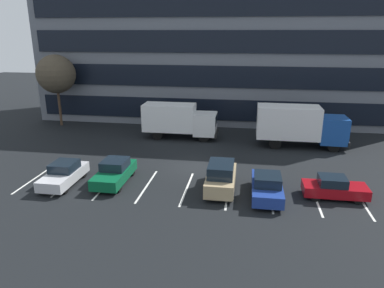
% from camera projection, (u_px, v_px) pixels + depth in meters
% --- Properties ---
extents(ground_plane, '(120.00, 120.00, 0.00)m').
position_uv_depth(ground_plane, '(195.00, 167.00, 27.91)').
color(ground_plane, black).
extents(office_building, '(41.12, 11.10, 18.00)m').
position_uv_depth(office_building, '(218.00, 42.00, 42.09)').
color(office_building, slate).
rests_on(office_building, ground_plane).
extents(lot_markings, '(22.54, 5.40, 0.01)m').
position_uv_depth(lot_markings, '(187.00, 188.00, 24.08)').
color(lot_markings, silver).
rests_on(lot_markings, ground_plane).
extents(box_truck_white, '(7.33, 2.43, 3.40)m').
position_uv_depth(box_truck_white, '(179.00, 119.00, 35.01)').
color(box_truck_white, white).
rests_on(box_truck_white, ground_plane).
extents(box_truck_blue, '(8.10, 2.68, 3.76)m').
position_uv_depth(box_truck_blue, '(299.00, 124.00, 32.32)').
color(box_truck_blue, '#194799').
rests_on(box_truck_blue, ground_plane).
extents(sedan_maroon, '(3.97, 1.66, 1.42)m').
position_uv_depth(sedan_maroon, '(334.00, 188.00, 22.60)').
color(sedan_maroon, maroon).
rests_on(sedan_maroon, ground_plane).
extents(sedan_silver, '(1.81, 4.32, 1.55)m').
position_uv_depth(sedan_silver, '(64.00, 174.00, 24.63)').
color(sedan_silver, silver).
rests_on(sedan_silver, ground_plane).
extents(suv_tan, '(1.86, 4.39, 1.98)m').
position_uv_depth(suv_tan, '(221.00, 177.00, 23.55)').
color(suv_tan, tan).
rests_on(suv_tan, ground_plane).
extents(sedan_forest, '(1.88, 4.49, 1.61)m').
position_uv_depth(sedan_forest, '(115.00, 172.00, 24.90)').
color(sedan_forest, '#0C5933').
rests_on(sedan_forest, ground_plane).
extents(sedan_navy, '(1.88, 4.50, 1.61)m').
position_uv_depth(sedan_navy, '(267.00, 186.00, 22.62)').
color(sedan_navy, navy).
rests_on(sedan_navy, ground_plane).
extents(bare_tree, '(4.19, 4.19, 7.85)m').
position_uv_depth(bare_tree, '(56.00, 74.00, 38.69)').
color(bare_tree, '#473323').
rests_on(bare_tree, ground_plane).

